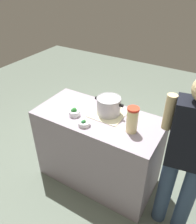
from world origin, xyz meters
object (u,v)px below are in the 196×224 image
(broccoli_bowl_center, at_px, (74,112))
(lemonade_pitcher, at_px, (132,120))
(cooking_pot, at_px, (109,105))
(broccoli_bowl_front, at_px, (84,123))
(person_cook, at_px, (186,158))

(broccoli_bowl_center, bearing_deg, lemonade_pitcher, 5.65)
(cooking_pot, height_order, broccoli_bowl_front, cooking_pot)
(cooking_pot, relative_size, lemonade_pitcher, 1.25)
(lemonade_pitcher, bearing_deg, cooking_pot, 155.50)
(cooking_pot, height_order, broccoli_bowl_center, cooking_pot)
(lemonade_pitcher, distance_m, broccoli_bowl_center, 0.63)
(broccoli_bowl_front, bearing_deg, cooking_pot, 70.35)
(lemonade_pitcher, relative_size, broccoli_bowl_center, 2.26)
(cooking_pot, relative_size, broccoli_bowl_center, 2.83)
(lemonade_pitcher, distance_m, person_cook, 0.56)
(broccoli_bowl_front, bearing_deg, person_cook, 4.37)
(broccoli_bowl_center, bearing_deg, person_cook, -0.92)
(lemonade_pitcher, height_order, person_cook, person_cook)
(broccoli_bowl_center, bearing_deg, broccoli_bowl_front, -26.67)
(broccoli_bowl_front, bearing_deg, broccoli_bowl_center, 153.33)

